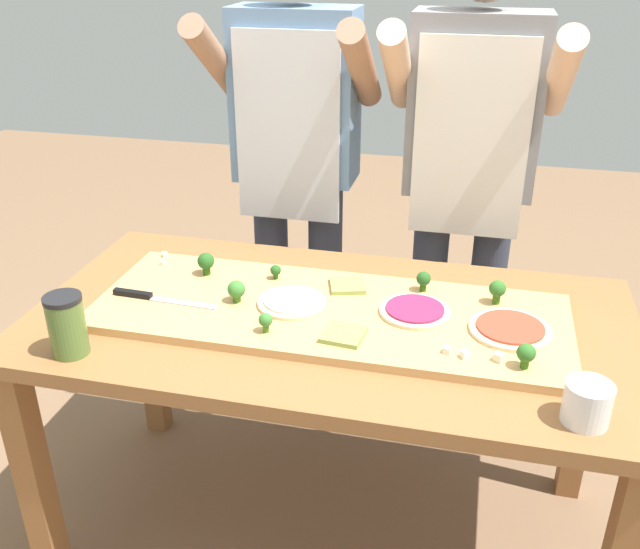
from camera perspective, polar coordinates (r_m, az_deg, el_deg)
ground_plane at (r=2.29m, az=0.73°, el=-20.07°), size 8.00×8.00×0.00m
prep_table at (r=1.87m, az=0.84°, el=-6.17°), size 1.57×0.81×0.75m
cutting_board at (r=1.82m, az=0.74°, el=-3.08°), size 1.22×0.45×0.02m
chefs_knife at (r=1.91m, az=-13.75°, el=-1.79°), size 0.30×0.03×0.02m
pizza_whole_beet_magenta at (r=1.80m, az=7.76°, el=-2.94°), size 0.18×0.18×0.02m
pizza_whole_tomato_red at (r=1.77m, az=15.29°, el=-4.31°), size 0.20×0.20×0.02m
pizza_whole_cheese_artichoke at (r=1.83m, az=-2.33°, el=-2.28°), size 0.18×0.18×0.02m
pizza_slice_near_left at (r=1.69m, az=1.91°, el=-4.93°), size 0.11×0.11×0.01m
pizza_slice_center at (r=1.91m, az=2.26°, el=-0.90°), size 0.12×0.12×0.01m
broccoli_floret_center_left at (r=2.00m, az=-9.32°, el=1.02°), size 0.05×0.05×0.07m
broccoli_floret_back_mid at (r=1.87m, az=14.31°, el=-1.21°), size 0.04×0.04×0.07m
broccoli_floret_back_right at (r=1.84m, az=-6.86°, el=-1.26°), size 0.05×0.05×0.06m
broccoli_floret_front_right at (r=1.62m, az=16.50°, el=-6.24°), size 0.04×0.04×0.06m
broccoli_floret_center_right at (r=1.70m, az=-4.48°, el=-3.79°), size 0.03×0.03×0.05m
broccoli_floret_front_left at (r=1.90m, az=8.47°, el=-0.41°), size 0.04×0.04×0.06m
broccoli_floret_front_mid at (r=1.96m, az=-3.65°, el=0.31°), size 0.03×0.03×0.04m
cheese_crumble_a at (r=1.65m, az=10.35°, el=-6.09°), size 0.02×0.02×0.02m
cheese_crumble_b at (r=1.65m, az=14.43°, el=-6.57°), size 0.03×0.03×0.02m
cheese_crumble_c at (r=2.09m, az=-12.79°, el=0.91°), size 0.01×0.01×0.01m
cheese_crumble_d at (r=1.64m, az=11.77°, el=-6.40°), size 0.03×0.03×0.02m
cheese_crumble_e at (r=2.15m, az=-12.58°, el=1.62°), size 0.02×0.02×0.01m
flour_cup at (r=1.54m, az=20.97°, el=-9.96°), size 0.10×0.10×0.09m
sauce_jar at (r=1.74m, az=-20.00°, el=-3.90°), size 0.09×0.09×0.15m
cook_left at (r=2.37m, az=-1.98°, el=10.14°), size 0.54×0.39×1.67m
cook_right at (r=2.29m, az=12.10°, el=9.00°), size 0.54×0.39×1.67m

